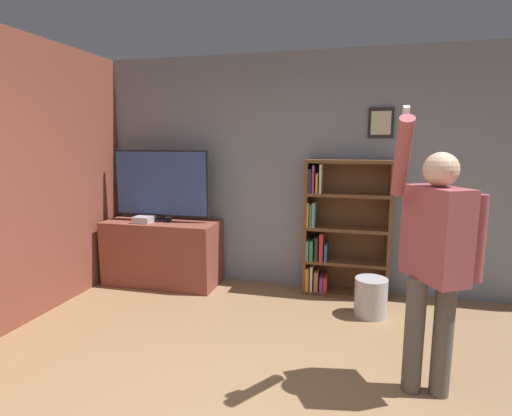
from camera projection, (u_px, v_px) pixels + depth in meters
name	position (u px, v px, depth m)	size (l,w,h in m)	color
wall_back	(309.00, 173.00, 4.59)	(6.90, 0.09, 2.70)	gray
wall_side_brick	(36.00, 179.00, 3.88)	(0.06, 4.31, 2.70)	brown
tv_ledge	(163.00, 252.00, 4.83)	(1.36, 0.59, 0.77)	brown
television	(161.00, 185.00, 4.72)	(1.19, 0.22, 0.84)	black
game_console	(144.00, 219.00, 4.69)	(0.21, 0.21, 0.07)	silver
bookshelf	(339.00, 231.00, 4.44)	(0.93, 0.28, 1.51)	brown
person	(435.00, 252.00, 2.59)	(0.58, 0.56, 1.92)	#56514C
waste_bin	(371.00, 297.00, 3.94)	(0.32, 0.32, 0.38)	#B7B7BC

